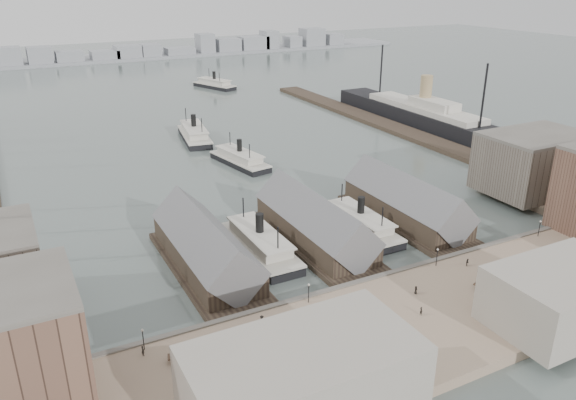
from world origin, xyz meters
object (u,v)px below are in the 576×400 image
ferry_docked_west (260,243)px  horse_cart_center (339,324)px  horse_cart_right (489,284)px  ocean_steamer (424,116)px  horse_cart_left (187,352)px

ferry_docked_west → horse_cart_center: (-1.30, -34.54, 0.44)m
horse_cart_right → horse_cart_center: bearing=66.5°
ocean_steamer → horse_cart_left: ocean_steamer is taller
horse_cart_center → horse_cart_right: size_ratio=1.01×
ferry_docked_west → horse_cart_right: 48.13m
ferry_docked_west → horse_cart_center: ferry_docked_west is taller
horse_cart_center → horse_cart_right: bearing=-102.5°
horse_cart_left → horse_cart_center: (25.21, -4.42, -0.05)m
horse_cart_left → ocean_steamer: bearing=-36.9°
ferry_docked_west → horse_cart_right: ferry_docked_west is taller
ocean_steamer → horse_cart_left: (-131.51, -100.17, -1.57)m
horse_cart_left → horse_cart_right: horse_cart_left is taller
ocean_steamer → horse_cart_center: 149.13m
ocean_steamer → horse_cart_right: (-73.79, -106.68, -1.57)m
ferry_docked_west → horse_cart_center: size_ratio=5.71×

